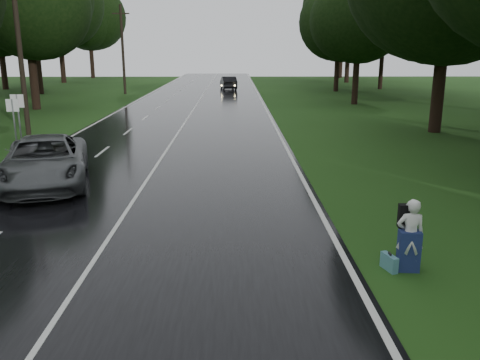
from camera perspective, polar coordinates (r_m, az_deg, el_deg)
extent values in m
plane|color=#1F4414|center=(11.06, -18.01, -11.67)|extent=(160.00, 160.00, 0.00)
cube|color=black|center=(29.99, -6.91, 5.47)|extent=(12.00, 140.00, 0.04)
cube|color=silver|center=(29.99, -6.91, 5.51)|extent=(0.12, 140.00, 0.01)
imported|color=#55595B|center=(19.14, -21.26, 1.98)|extent=(4.32, 6.65, 1.70)
imported|color=black|center=(60.81, -1.33, 10.94)|extent=(2.17, 4.76, 1.51)
imported|color=silver|center=(11.64, 18.71, -5.95)|extent=(0.63, 0.44, 1.65)
cube|color=navy|center=(11.77, 18.56, -7.61)|extent=(0.49, 0.34, 0.92)
cube|color=black|center=(11.73, 18.38, -3.88)|extent=(0.39, 0.23, 0.53)
cube|color=teal|center=(11.77, 16.53, -8.93)|extent=(0.29, 0.52, 0.36)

